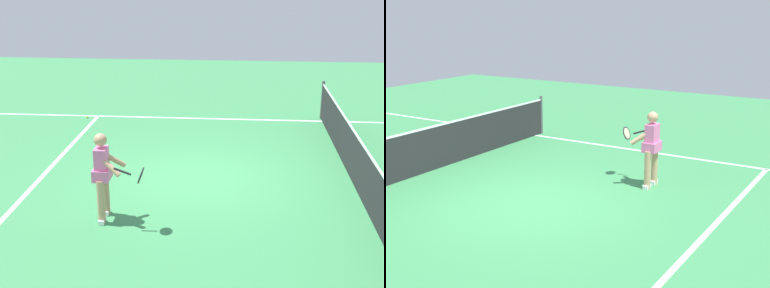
{
  "view_description": "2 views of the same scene",
  "coord_description": "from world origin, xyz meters",
  "views": [
    {
      "loc": [
        10.63,
        0.8,
        4.27
      ],
      "look_at": [
        1.26,
        -0.01,
        1.15
      ],
      "focal_mm": 51.83,
      "sensor_mm": 36.0,
      "label": 1
    },
    {
      "loc": [
        -7.77,
        -5.71,
        3.6
      ],
      "look_at": [
        0.86,
        -0.46,
        1.02
      ],
      "focal_mm": 51.18,
      "sensor_mm": 36.0,
      "label": 2
    }
  ],
  "objects": [
    {
      "name": "tennis_ball_mid",
      "position": [
        -4.27,
        -3.49,
        0.03
      ],
      "size": [
        0.07,
        0.07,
        0.07
      ],
      "primitive_type": "sphere",
      "color": "#D1E533",
      "rests_on": "ground"
    },
    {
      "name": "tennis_player",
      "position": [
        2.06,
        -1.44,
        0.85
      ],
      "size": [
        0.77,
        0.93,
        1.55
      ],
      "color": "tan",
      "rests_on": "ground"
    },
    {
      "name": "service_line_marking",
      "position": [
        0.0,
        -3.22,
        0.0
      ],
      "size": [
        8.97,
        0.1,
        0.01
      ],
      "primitive_type": "cube",
      "color": "white",
      "rests_on": "ground"
    },
    {
      "name": "ground_plane",
      "position": [
        0.0,
        0.0,
        0.0
      ],
      "size": [
        28.32,
        28.32,
        0.0
      ],
      "primitive_type": "plane",
      "color": "#38844C"
    },
    {
      "name": "sideline_left_marking",
      "position": [
        -4.49,
        0.0,
        0.0
      ],
      "size": [
        0.1,
        19.79,
        0.01
      ],
      "primitive_type": "cube",
      "color": "white",
      "rests_on": "ground"
    },
    {
      "name": "court_net",
      "position": [
        0.0,
        3.15,
        0.51
      ],
      "size": [
        9.65,
        0.08,
        1.08
      ],
      "color": "#4C4C51",
      "rests_on": "ground"
    }
  ]
}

